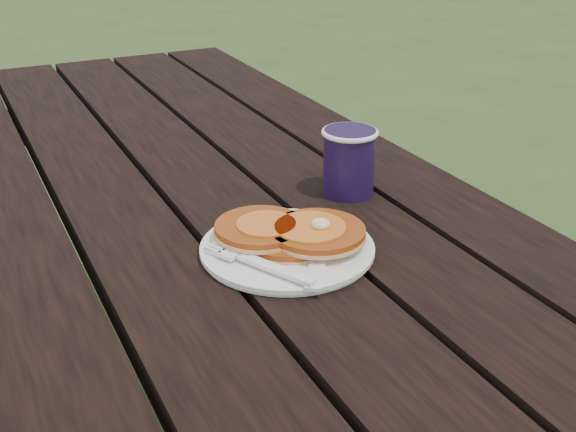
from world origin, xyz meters
name	(u,v)px	position (x,y,z in m)	size (l,w,h in m)	color
picnic_table	(211,368)	(0.00, 0.00, 0.37)	(1.36, 1.80, 0.75)	black
plate	(287,249)	(0.01, -0.29, 0.76)	(0.22, 0.22, 0.01)	white
pancake_stack	(291,233)	(0.02, -0.29, 0.77)	(0.18, 0.17, 0.04)	#AA4613
knife	(319,253)	(0.04, -0.34, 0.76)	(0.02, 0.18, 0.01)	white
fork	(276,269)	(-0.03, -0.36, 0.77)	(0.03, 0.16, 0.01)	white
coffee_cup	(349,158)	(0.18, -0.16, 0.81)	(0.09, 0.09, 0.10)	#1A0D34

